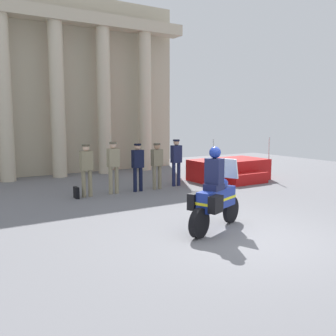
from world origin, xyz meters
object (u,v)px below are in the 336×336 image
at_px(reviewing_stand, 230,170).
at_px(briefcase_on_ground, 76,193).
at_px(motorcycle_with_rider, 215,196).
at_px(officer_in_row_0, 86,166).
at_px(officer_in_row_4, 176,159).
at_px(officer_in_row_2, 138,163).
at_px(officer_in_row_1, 113,163).
at_px(officer_in_row_3, 157,162).

relative_size(reviewing_stand, briefcase_on_ground, 8.46).
bearing_deg(briefcase_on_ground, motorcycle_with_rider, -73.07).
height_order(officer_in_row_0, officer_in_row_4, officer_in_row_4).
height_order(officer_in_row_0, motorcycle_with_rider, motorcycle_with_rider).
relative_size(officer_in_row_2, officer_in_row_4, 0.95).
xyz_separation_m(motorcycle_with_rider, briefcase_on_ground, (-1.52, 4.98, -0.61)).
bearing_deg(officer_in_row_2, officer_in_row_1, -7.55).
xyz_separation_m(reviewing_stand, officer_in_row_3, (-3.47, -0.08, 0.55)).
height_order(reviewing_stand, officer_in_row_1, reviewing_stand).
bearing_deg(officer_in_row_3, officer_in_row_1, -4.83).
bearing_deg(officer_in_row_2, officer_in_row_3, 178.25).
relative_size(officer_in_row_3, officer_in_row_4, 0.95).
height_order(motorcycle_with_rider, briefcase_on_ground, motorcycle_with_rider).
height_order(officer_in_row_2, motorcycle_with_rider, motorcycle_with_rider).
bearing_deg(officer_in_row_3, officer_in_row_2, -1.75).
relative_size(officer_in_row_0, officer_in_row_4, 0.98).
xyz_separation_m(officer_in_row_4, motorcycle_with_rider, (-2.33, -5.12, -0.22)).
xyz_separation_m(officer_in_row_2, officer_in_row_4, (1.69, 0.18, 0.05)).
height_order(officer_in_row_1, motorcycle_with_rider, motorcycle_with_rider).
distance_m(officer_in_row_2, briefcase_on_ground, 2.30).
height_order(officer_in_row_1, officer_in_row_4, officer_in_row_1).
xyz_separation_m(officer_in_row_1, officer_in_row_4, (2.55, 0.10, -0.00)).
bearing_deg(officer_in_row_4, officer_in_row_0, -0.74).
height_order(reviewing_stand, officer_in_row_0, reviewing_stand).
bearing_deg(officer_in_row_2, officer_in_row_0, -4.78).
bearing_deg(reviewing_stand, officer_in_row_3, -178.66).
bearing_deg(officer_in_row_1, officer_in_row_0, -2.19).
bearing_deg(motorcycle_with_rider, officer_in_row_2, 61.10).
bearing_deg(motorcycle_with_rider, reviewing_stand, 24.41).
height_order(officer_in_row_3, briefcase_on_ground, officer_in_row_3).
distance_m(officer_in_row_2, officer_in_row_4, 1.70).
bearing_deg(officer_in_row_3, motorcycle_with_rider, 71.63).
xyz_separation_m(officer_in_row_0, officer_in_row_3, (2.56, -0.06, -0.03)).
relative_size(officer_in_row_0, officer_in_row_2, 1.02).
height_order(officer_in_row_0, briefcase_on_ground, officer_in_row_0).
bearing_deg(briefcase_on_ground, officer_in_row_3, -0.60).
bearing_deg(officer_in_row_1, briefcase_on_ground, -0.87).
height_order(officer_in_row_0, officer_in_row_1, officer_in_row_1).
bearing_deg(officer_in_row_4, officer_in_row_2, 3.53).
relative_size(officer_in_row_3, motorcycle_with_rider, 0.82).
height_order(officer_in_row_0, officer_in_row_3, officer_in_row_0).
bearing_deg(officer_in_row_1, reviewing_stand, 177.68).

